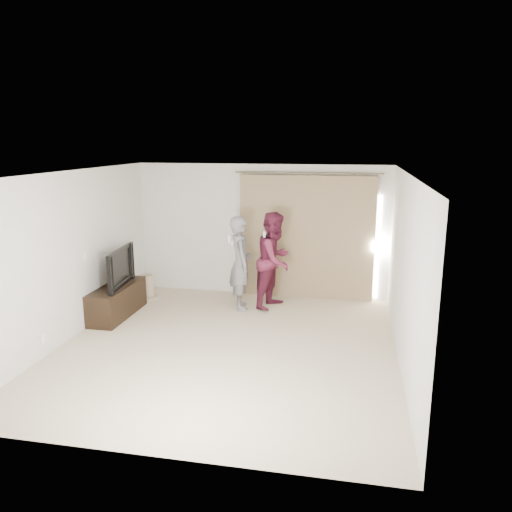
# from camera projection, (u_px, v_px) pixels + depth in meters

# --- Properties ---
(floor) EXTENTS (5.50, 5.50, 0.00)m
(floor) POSITION_uv_depth(u_px,v_px,m) (228.00, 347.00, 7.54)
(floor) COLOR #C6B795
(floor) RESTS_ON ground
(wall_back) EXTENTS (5.00, 0.04, 2.60)m
(wall_back) POSITION_uv_depth(u_px,v_px,m) (261.00, 230.00, 9.87)
(wall_back) COLOR silver
(wall_back) RESTS_ON ground
(wall_left) EXTENTS (0.04, 5.50, 2.60)m
(wall_left) POSITION_uv_depth(u_px,v_px,m) (70.00, 256.00, 7.72)
(wall_left) COLOR silver
(wall_left) RESTS_ON ground
(ceiling) EXTENTS (5.00, 5.50, 0.01)m
(ceiling) POSITION_uv_depth(u_px,v_px,m) (225.00, 173.00, 6.95)
(ceiling) COLOR silver
(ceiling) RESTS_ON wall_back
(curtain) EXTENTS (2.80, 0.11, 2.46)m
(curtain) POSITION_uv_depth(u_px,v_px,m) (307.00, 238.00, 9.66)
(curtain) COLOR #9B875F
(curtain) RESTS_ON ground
(tv_console) EXTENTS (0.49, 1.43, 0.55)m
(tv_console) POSITION_uv_depth(u_px,v_px,m) (117.00, 301.00, 8.82)
(tv_console) COLOR black
(tv_console) RESTS_ON ground
(tv) EXTENTS (0.28, 1.18, 0.68)m
(tv) POSITION_uv_depth(u_px,v_px,m) (115.00, 267.00, 8.68)
(tv) COLOR black
(tv) RESTS_ON tv_console
(scratching_post) EXTENTS (0.36, 0.36, 0.48)m
(scratching_post) POSITION_uv_depth(u_px,v_px,m) (148.00, 289.00, 9.76)
(scratching_post) COLOR tan
(scratching_post) RESTS_ON ground
(person_man) EXTENTS (0.60, 0.73, 1.72)m
(person_man) POSITION_uv_depth(u_px,v_px,m) (241.00, 263.00, 9.11)
(person_man) COLOR slate
(person_man) RESTS_ON ground
(person_woman) EXTENTS (0.92, 1.04, 1.79)m
(person_woman) POSITION_uv_depth(u_px,v_px,m) (275.00, 260.00, 9.18)
(person_woman) COLOR maroon
(person_woman) RESTS_ON ground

